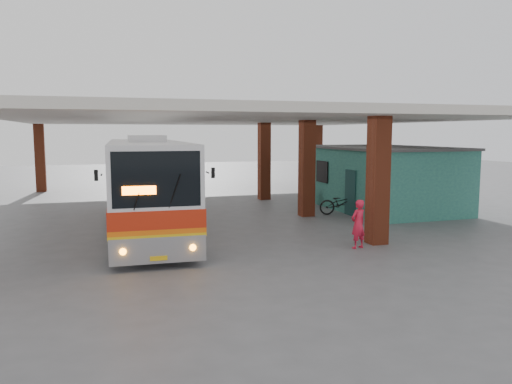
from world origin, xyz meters
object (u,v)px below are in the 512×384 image
object	(u,v)px
motorcycle	(342,203)
pedestrian	(358,224)
coach_bus	(146,183)
red_chair	(311,199)

from	to	relation	value
motorcycle	pedestrian	world-z (taller)	pedestrian
coach_bus	motorcycle	bearing A→B (deg)	7.45
motorcycle	pedestrian	xyz separation A→B (m)	(-2.68, -6.28, 0.27)
pedestrian	red_chair	xyz separation A→B (m)	(2.49, 9.34, -0.44)
pedestrian	red_chair	distance (m)	9.67
motorcycle	red_chair	distance (m)	3.07
motorcycle	coach_bus	bearing A→B (deg)	108.67
coach_bus	pedestrian	size ratio (longest dim) A/B	7.92
coach_bus	red_chair	distance (m)	9.69
motorcycle	red_chair	xyz separation A→B (m)	(-0.19, 3.06, -0.17)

